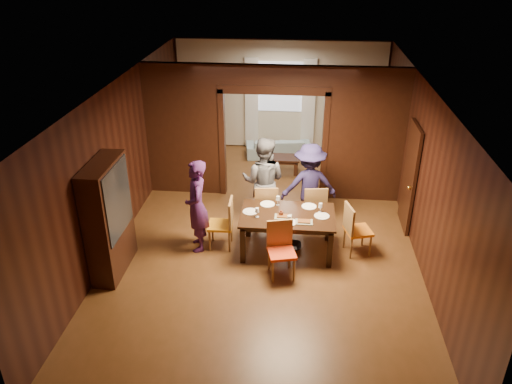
# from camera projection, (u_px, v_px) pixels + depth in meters

# --- Properties ---
(floor) EXTENTS (9.00, 9.00, 0.00)m
(floor) POSITION_uv_depth(u_px,v_px,m) (267.00, 231.00, 9.82)
(floor) COLOR #593719
(floor) RESTS_ON ground
(ceiling) EXTENTS (5.50, 9.00, 0.02)m
(ceiling) POSITION_uv_depth(u_px,v_px,m) (269.00, 85.00, 8.51)
(ceiling) COLOR silver
(ceiling) RESTS_ON room_walls
(room_walls) EXTENTS (5.52, 9.01, 2.90)m
(room_walls) POSITION_uv_depth(u_px,v_px,m) (274.00, 126.00, 10.81)
(room_walls) COLOR black
(room_walls) RESTS_ON floor
(person_purple) EXTENTS (0.56, 0.72, 1.73)m
(person_purple) POSITION_uv_depth(u_px,v_px,m) (197.00, 206.00, 8.91)
(person_purple) COLOR #441C53
(person_purple) RESTS_ON floor
(person_grey) EXTENTS (0.96, 0.80, 1.81)m
(person_grey) POSITION_uv_depth(u_px,v_px,m) (263.00, 181.00, 9.73)
(person_grey) COLOR #57585E
(person_grey) RESTS_ON floor
(person_navy) EXTENTS (1.19, 0.81, 1.70)m
(person_navy) POSITION_uv_depth(u_px,v_px,m) (309.00, 185.00, 9.72)
(person_navy) COLOR #221C46
(person_navy) RESTS_ON floor
(sofa) EXTENTS (1.77, 0.91, 0.49)m
(sofa) POSITION_uv_depth(u_px,v_px,m) (279.00, 147.00, 13.12)
(sofa) COLOR #99B9C8
(sofa) RESTS_ON floor
(serving_bowl) EXTENTS (0.36, 0.36, 0.09)m
(serving_bowl) POSITION_uv_depth(u_px,v_px,m) (293.00, 211.00, 8.89)
(serving_bowl) COLOR black
(serving_bowl) RESTS_ON dining_table
(dining_table) EXTENTS (1.67, 1.04, 0.76)m
(dining_table) POSITION_uv_depth(u_px,v_px,m) (287.00, 233.00, 9.03)
(dining_table) COLOR black
(dining_table) RESTS_ON floor
(coffee_table) EXTENTS (0.80, 0.50, 0.40)m
(coffee_table) POSITION_uv_depth(u_px,v_px,m) (283.00, 164.00, 12.22)
(coffee_table) COLOR black
(coffee_table) RESTS_ON floor
(chair_left) EXTENTS (0.45, 0.45, 0.97)m
(chair_left) POSITION_uv_depth(u_px,v_px,m) (220.00, 224.00, 9.11)
(chair_left) COLOR orange
(chair_left) RESTS_ON floor
(chair_right) EXTENTS (0.55, 0.55, 0.97)m
(chair_right) POSITION_uv_depth(u_px,v_px,m) (358.00, 229.00, 8.94)
(chair_right) COLOR orange
(chair_right) RESTS_ON floor
(chair_far_l) EXTENTS (0.49, 0.49, 0.97)m
(chair_far_l) POSITION_uv_depth(u_px,v_px,m) (266.00, 206.00, 9.72)
(chair_far_l) COLOR red
(chair_far_l) RESTS_ON floor
(chair_far_r) EXTENTS (0.49, 0.49, 0.97)m
(chair_far_r) POSITION_uv_depth(u_px,v_px,m) (314.00, 206.00, 9.70)
(chair_far_r) COLOR orange
(chair_far_r) RESTS_ON floor
(chair_near) EXTENTS (0.54, 0.54, 0.97)m
(chair_near) POSITION_uv_depth(u_px,v_px,m) (282.00, 251.00, 8.30)
(chair_near) COLOR red
(chair_near) RESTS_ON floor
(hutch) EXTENTS (0.40, 1.20, 2.00)m
(hutch) POSITION_uv_depth(u_px,v_px,m) (108.00, 218.00, 8.25)
(hutch) COLOR black
(hutch) RESTS_ON floor
(door_right) EXTENTS (0.06, 0.90, 2.10)m
(door_right) POSITION_uv_depth(u_px,v_px,m) (410.00, 177.00, 9.56)
(door_right) COLOR black
(door_right) RESTS_ON floor
(window_far) EXTENTS (1.20, 0.03, 1.30)m
(window_far) POSITION_uv_depth(u_px,v_px,m) (280.00, 87.00, 12.99)
(window_far) COLOR silver
(window_far) RESTS_ON back_wall
(curtain_left) EXTENTS (0.35, 0.06, 2.40)m
(curtain_left) POSITION_uv_depth(u_px,v_px,m) (252.00, 103.00, 13.23)
(curtain_left) COLOR white
(curtain_left) RESTS_ON back_wall
(curtain_right) EXTENTS (0.35, 0.06, 2.40)m
(curtain_right) POSITION_uv_depth(u_px,v_px,m) (308.00, 105.00, 13.10)
(curtain_right) COLOR white
(curtain_right) RESTS_ON back_wall
(plate_left) EXTENTS (0.27, 0.27, 0.01)m
(plate_left) POSITION_uv_depth(u_px,v_px,m) (250.00, 212.00, 8.94)
(plate_left) COLOR silver
(plate_left) RESTS_ON dining_table
(plate_far_l) EXTENTS (0.27, 0.27, 0.01)m
(plate_far_l) POSITION_uv_depth(u_px,v_px,m) (267.00, 204.00, 9.19)
(plate_far_l) COLOR white
(plate_far_l) RESTS_ON dining_table
(plate_far_r) EXTENTS (0.27, 0.27, 0.01)m
(plate_far_r) POSITION_uv_depth(u_px,v_px,m) (309.00, 206.00, 9.11)
(plate_far_r) COLOR white
(plate_far_r) RESTS_ON dining_table
(plate_right) EXTENTS (0.27, 0.27, 0.01)m
(plate_right) POSITION_uv_depth(u_px,v_px,m) (322.00, 216.00, 8.80)
(plate_right) COLOR silver
(plate_right) RESTS_ON dining_table
(plate_near) EXTENTS (0.27, 0.27, 0.01)m
(plate_near) POSITION_uv_depth(u_px,v_px,m) (289.00, 222.00, 8.60)
(plate_near) COLOR white
(plate_near) RESTS_ON dining_table
(platter_a) EXTENTS (0.30, 0.20, 0.04)m
(platter_a) POSITION_uv_depth(u_px,v_px,m) (283.00, 216.00, 8.76)
(platter_a) COLOR gray
(platter_a) RESTS_ON dining_table
(platter_b) EXTENTS (0.30, 0.20, 0.04)m
(platter_b) POSITION_uv_depth(u_px,v_px,m) (304.00, 222.00, 8.60)
(platter_b) COLOR gray
(platter_b) RESTS_ON dining_table
(wineglass_left) EXTENTS (0.08, 0.08, 0.18)m
(wineglass_left) POSITION_uv_depth(u_px,v_px,m) (257.00, 212.00, 8.74)
(wineglass_left) COLOR white
(wineglass_left) RESTS_ON dining_table
(wineglass_far) EXTENTS (0.08, 0.08, 0.18)m
(wineglass_far) POSITION_uv_depth(u_px,v_px,m) (278.00, 201.00, 9.13)
(wineglass_far) COLOR silver
(wineglass_far) RESTS_ON dining_table
(wineglass_right) EXTENTS (0.08, 0.08, 0.18)m
(wineglass_right) POSITION_uv_depth(u_px,v_px,m) (320.00, 208.00, 8.89)
(wineglass_right) COLOR white
(wineglass_right) RESTS_ON dining_table
(tumbler) EXTENTS (0.07, 0.07, 0.14)m
(tumbler) POSITION_uv_depth(u_px,v_px,m) (289.00, 219.00, 8.56)
(tumbler) COLOR silver
(tumbler) RESTS_ON dining_table
(condiment_jar) EXTENTS (0.08, 0.08, 0.11)m
(condiment_jar) POSITION_uv_depth(u_px,v_px,m) (281.00, 213.00, 8.78)
(condiment_jar) COLOR #4C2011
(condiment_jar) RESTS_ON dining_table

